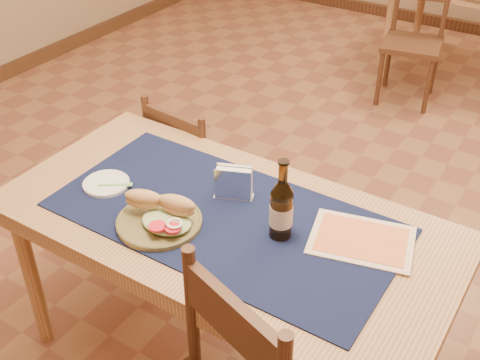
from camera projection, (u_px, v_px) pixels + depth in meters
The scene contains 11 objects.
main_table at pixel (225, 236), 2.12m from camera, with size 1.60×0.80×0.75m.
placemat at pixel (224, 217), 2.07m from camera, with size 1.20×0.60×0.01m, color #10163C.
baseboard at pixel (315, 243), 3.03m from camera, with size 6.00×7.00×0.10m.
chair_main_far at pixel (197, 171), 2.88m from camera, with size 0.42×0.42×0.84m.
chair_back_near at pixel (414, 40), 4.22m from camera, with size 0.46×0.46×0.85m.
sandwich_plate at pixel (161, 217), 2.02m from camera, with size 0.29×0.29×0.11m.
side_plate at pixel (106, 183), 2.22m from camera, with size 0.17×0.17×0.01m.
fork at pixel (118, 185), 2.20m from camera, with size 0.11×0.08×0.00m.
beer_bottle at pixel (281, 209), 1.93m from camera, with size 0.08×0.08×0.29m.
napkin_holder at pixel (234, 183), 2.13m from camera, with size 0.15×0.10×0.12m.
menu_card at pixel (362, 240), 1.96m from camera, with size 0.38×0.32×0.01m.
Camera 1 is at (0.92, -2.14, 2.04)m, focal length 45.00 mm.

